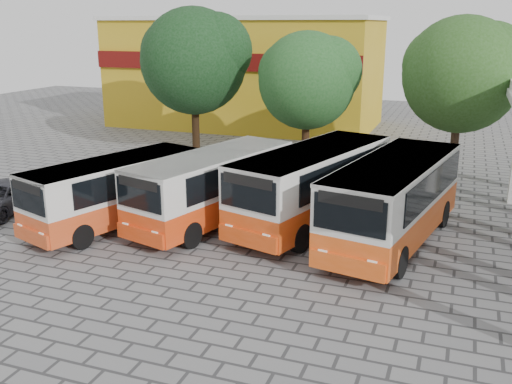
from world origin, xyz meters
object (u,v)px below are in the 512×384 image
at_px(bus_centre_left, 213,184).
at_px(bus_centre_right, 313,182).
at_px(bus_far_left, 116,188).
at_px(parked_car, 0,198).
at_px(bus_far_right, 394,197).

bearing_deg(bus_centre_left, bus_centre_right, 32.75).
bearing_deg(bus_far_left, bus_centre_right, 39.20).
bearing_deg(bus_centre_right, bus_far_left, -143.16).
bearing_deg(parked_car, bus_far_right, -0.76).
xyz_separation_m(bus_centre_left, bus_far_right, (7.04, 0.22, 0.14)).
xyz_separation_m(bus_centre_left, parked_car, (-9.08, -1.90, -1.00)).
bearing_deg(parked_car, bus_centre_left, 3.58).
xyz_separation_m(bus_far_left, bus_centre_left, (3.48, 1.57, 0.10)).
bearing_deg(bus_far_left, bus_far_right, 28.21).
height_order(bus_far_right, parked_car, bus_far_right).
height_order(bus_far_left, bus_centre_right, bus_centre_right).
bearing_deg(bus_centre_left, bus_far_right, 17.39).
distance_m(bus_centre_right, parked_car, 13.28).
height_order(bus_far_left, bus_far_right, bus_far_right).
bearing_deg(bus_far_right, parked_car, -161.53).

